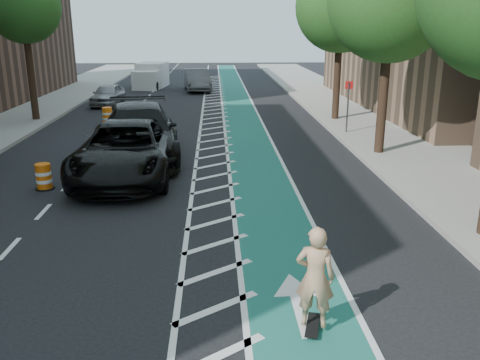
{
  "coord_description": "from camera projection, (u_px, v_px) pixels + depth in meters",
  "views": [
    {
      "loc": [
        1.53,
        -10.86,
        4.89
      ],
      "look_at": [
        2.15,
        1.52,
        1.1
      ],
      "focal_mm": 38.0,
      "sensor_mm": 36.0,
      "label": 1
    }
  ],
  "objects": [
    {
      "name": "bike_lane",
      "position": [
        250.0,
        146.0,
        21.42
      ],
      "size": [
        2.0,
        90.0,
        0.01
      ],
      "primitive_type": "cube",
      "color": "#1C635B",
      "rests_on": "ground"
    },
    {
      "name": "curb_left",
      "position": [
        7.0,
        147.0,
        20.92
      ],
      "size": [
        0.12,
        90.0,
        0.16
      ],
      "primitive_type": "cube",
      "color": "gray",
      "rests_on": "ground"
    },
    {
      "name": "barrel_c",
      "position": [
        107.0,
        116.0,
        26.1
      ],
      "size": [
        0.63,
        0.63,
        0.86
      ],
      "color": "orange",
      "rests_on": "ground"
    },
    {
      "name": "box_truck",
      "position": [
        151.0,
        76.0,
        41.41
      ],
      "size": [
        2.58,
        4.86,
        1.94
      ],
      "rotation": [
        0.0,
        0.0,
        -0.12
      ],
      "color": "white",
      "rests_on": "ground"
    },
    {
      "name": "skateboarder",
      "position": [
        315.0,
        277.0,
        8.23
      ],
      "size": [
        0.73,
        0.58,
        1.75
      ],
      "primitive_type": "imported",
      "rotation": [
        0.0,
        0.0,
        2.87
      ],
      "color": "tan",
      "rests_on": "skateboard"
    },
    {
      "name": "suv_far",
      "position": [
        139.0,
        132.0,
        19.23
      ],
      "size": [
        3.73,
        7.21,
        2.0
      ],
      "primitive_type": "imported",
      "rotation": [
        0.0,
        0.0,
        0.14
      ],
      "color": "black",
      "rests_on": "ground"
    },
    {
      "name": "sign_post",
      "position": [
        348.0,
        106.0,
        23.16
      ],
      "size": [
        0.35,
        0.08,
        2.47
      ],
      "color": "#4C4C4C",
      "rests_on": "ground"
    },
    {
      "name": "car_grey",
      "position": [
        197.0,
        80.0,
        39.29
      ],
      "size": [
        2.39,
        5.23,
        1.66
      ],
      "primitive_type": "imported",
      "rotation": [
        0.0,
        0.0,
        0.13
      ],
      "color": "#535457",
      "rests_on": "ground"
    },
    {
      "name": "car_silver",
      "position": [
        108.0,
        95.0,
        32.14
      ],
      "size": [
        1.82,
        4.04,
        1.35
      ],
      "primitive_type": "imported",
      "rotation": [
        0.0,
        0.0,
        -0.06
      ],
      "color": "#95959A",
      "rests_on": "ground"
    },
    {
      "name": "barrel_a",
      "position": [
        44.0,
        177.0,
        15.71
      ],
      "size": [
        0.59,
        0.59,
        0.81
      ],
      "color": "#DF5D0B",
      "rests_on": "ground"
    },
    {
      "name": "tree_r_d",
      "position": [
        339.0,
        7.0,
        25.7
      ],
      "size": [
        4.2,
        4.2,
        7.9
      ],
      "color": "#382619",
      "rests_on": "ground"
    },
    {
      "name": "suv_near",
      "position": [
        126.0,
        150.0,
        16.88
      ],
      "size": [
        3.07,
        6.61,
        1.83
      ],
      "primitive_type": "imported",
      "rotation": [
        0.0,
        0.0,
        0.01
      ],
      "color": "black",
      "rests_on": "ground"
    },
    {
      "name": "buffer_strip",
      "position": [
        215.0,
        146.0,
        21.35
      ],
      "size": [
        1.4,
        90.0,
        0.01
      ],
      "primitive_type": "cube",
      "color": "silver",
      "rests_on": "ground"
    },
    {
      "name": "barrel_b",
      "position": [
        126.0,
        132.0,
        22.07
      ],
      "size": [
        0.71,
        0.71,
        0.97
      ],
      "color": "#FA4C0D",
      "rests_on": "ground"
    },
    {
      "name": "tree_l_d",
      "position": [
        22.0,
        6.0,
        24.95
      ],
      "size": [
        4.2,
        4.2,
        7.9
      ],
      "color": "#382619",
      "rests_on": "ground"
    },
    {
      "name": "sidewalk_right",
      "position": [
        402.0,
        143.0,
        21.71
      ],
      "size": [
        5.0,
        90.0,
        0.15
      ],
      "primitive_type": "cube",
      "color": "gray",
      "rests_on": "ground"
    },
    {
      "name": "curb_right",
      "position": [
        345.0,
        143.0,
        21.6
      ],
      "size": [
        0.12,
        90.0,
        0.16
      ],
      "primitive_type": "cube",
      "color": "gray",
      "rests_on": "ground"
    },
    {
      "name": "skateboard",
      "position": [
        313.0,
        325.0,
        8.49
      ],
      "size": [
        0.4,
        0.77,
        0.1
      ],
      "rotation": [
        0.0,
        0.0,
        -0.27
      ],
      "color": "black",
      "rests_on": "ground"
    },
    {
      "name": "ground",
      "position": [
        151.0,
        246.0,
        11.73
      ],
      "size": [
        120.0,
        120.0,
        0.0
      ],
      "primitive_type": "plane",
      "color": "black",
      "rests_on": "ground"
    }
  ]
}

